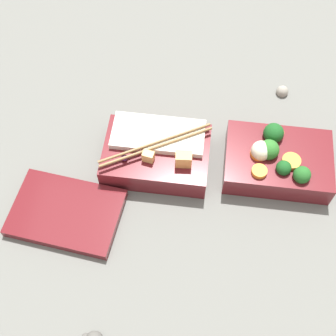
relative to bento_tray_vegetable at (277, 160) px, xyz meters
name	(u,v)px	position (x,y,z in m)	size (l,w,h in m)	color
ground_plane	(219,172)	(0.10, 0.02, -0.03)	(3.00, 3.00, 0.00)	slate
bento_tray_vegetable	(277,160)	(0.00, 0.00, 0.00)	(0.19, 0.13, 0.08)	maroon
bento_tray_rice	(157,153)	(0.22, 0.01, 0.00)	(0.19, 0.13, 0.08)	maroon
bento_lid	(66,213)	(0.36, 0.14, -0.02)	(0.19, 0.13, 0.02)	maroon
pebble_2	(282,92)	(-0.01, -0.18, -0.02)	(0.02, 0.02, 0.02)	gray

